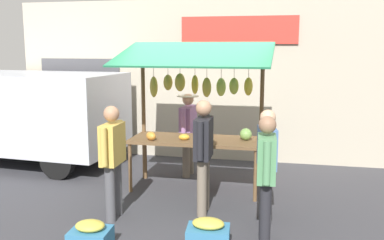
% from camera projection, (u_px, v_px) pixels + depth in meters
% --- Properties ---
extents(ground_plane, '(40.00, 40.00, 0.00)m').
position_uv_depth(ground_plane, '(196.00, 189.00, 7.51)').
color(ground_plane, '#38383D').
extents(street_backdrop, '(9.00, 0.30, 3.40)m').
position_uv_depth(street_backdrop, '(215.00, 80.00, 9.35)').
color(street_backdrop, '#B2A893').
rests_on(street_backdrop, ground).
extents(market_stall, '(2.50, 1.46, 2.50)m').
position_uv_depth(market_stall, '(197.00, 98.00, 7.31)').
color(market_stall, brown).
rests_on(market_stall, ground).
extents(vendor_with_sunhat, '(0.40, 0.67, 1.56)m').
position_uv_depth(vendor_with_sunhat, '(188.00, 128.00, 8.15)').
color(vendor_with_sunhat, '#726656').
rests_on(vendor_with_sunhat, ground).
extents(shopper_in_grey_tee, '(0.30, 0.67, 1.58)m').
position_uv_depth(shopper_in_grey_tee, '(267.00, 158.00, 5.96)').
color(shopper_in_grey_tee, '#4C4C51').
rests_on(shopper_in_grey_tee, ground).
extents(shopper_in_striped_shirt, '(0.25, 0.68, 1.59)m').
position_uv_depth(shopper_in_striped_shirt, '(266.00, 170.00, 5.35)').
color(shopper_in_striped_shirt, '#232328').
rests_on(shopper_in_striped_shirt, ground).
extents(shopper_with_ponytail, '(0.23, 0.69, 1.61)m').
position_uv_depth(shopper_with_ponytail, '(113.00, 154.00, 6.09)').
color(shopper_with_ponytail, '#4C4C51').
rests_on(shopper_with_ponytail, ground).
extents(shopper_with_shopping_bag, '(0.24, 0.71, 1.67)m').
position_uv_depth(shopper_with_shopping_bag, '(203.00, 148.00, 6.28)').
color(shopper_with_shopping_bag, '#726656').
rests_on(shopper_with_shopping_bag, ground).
extents(parked_van, '(4.52, 2.15, 1.88)m').
position_uv_depth(parked_van, '(10.00, 109.00, 9.15)').
color(parked_van, silver).
rests_on(parked_van, ground).
extents(produce_crate_near, '(0.50, 0.43, 0.35)m').
position_uv_depth(produce_crate_near, '(90.00, 236.00, 5.25)').
color(produce_crate_near, teal).
rests_on(produce_crate_near, ground).
extents(produce_crate_side, '(0.54, 0.41, 0.42)m').
position_uv_depth(produce_crate_side, '(208.00, 237.00, 5.16)').
color(produce_crate_side, teal).
rests_on(produce_crate_side, ground).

